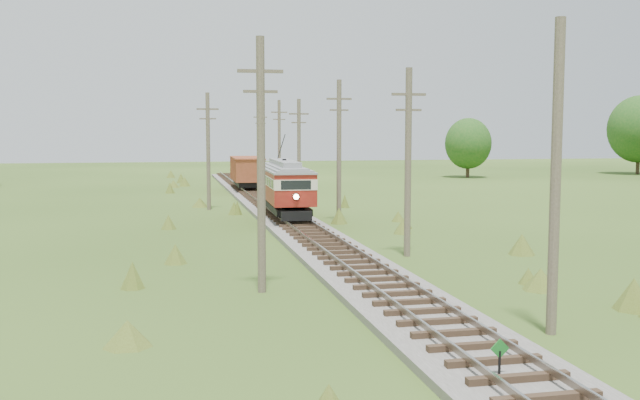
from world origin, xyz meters
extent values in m
cube|color=#605B54|center=(0.00, 34.00, 0.12)|extent=(3.60, 96.00, 0.25)
cube|color=#726659|center=(-0.72, 34.00, 0.48)|extent=(0.08, 96.00, 0.17)
cube|color=#726659|center=(0.72, 34.00, 0.48)|extent=(0.08, 96.00, 0.17)
cube|color=#2D2116|center=(0.00, 34.00, 0.33)|extent=(2.40, 96.00, 0.16)
cylinder|color=black|center=(-0.20, 1.50, 0.40)|extent=(0.06, 0.06, 0.80)
cube|color=#197223|center=(-0.20, 1.50, 0.85)|extent=(0.45, 0.03, 0.45)
cube|color=black|center=(0.00, 32.89, 0.96)|extent=(2.49, 9.97, 0.40)
cube|color=maroon|center=(0.00, 32.89, 1.86)|extent=(2.89, 10.84, 0.99)
cube|color=beige|center=(0.00, 32.89, 2.67)|extent=(2.92, 10.90, 0.63)
cube|color=black|center=(0.00, 32.89, 2.67)|extent=(2.93, 10.41, 0.49)
cube|color=maroon|center=(0.00, 32.89, 3.12)|extent=(2.89, 10.84, 0.27)
cube|color=gray|center=(0.00, 32.89, 3.41)|extent=(2.95, 10.95, 0.34)
cube|color=gray|center=(0.00, 32.89, 3.72)|extent=(1.42, 8.10, 0.36)
sphere|color=#FFF2BF|center=(-0.20, 27.44, 1.99)|extent=(0.32, 0.32, 0.32)
cylinder|color=black|center=(0.06, 34.51, 4.73)|extent=(0.20, 4.18, 1.73)
cylinder|color=black|center=(-0.82, 28.85, 0.92)|extent=(0.13, 0.72, 0.72)
cylinder|color=black|center=(0.53, 28.80, 0.92)|extent=(0.13, 0.72, 0.72)
cylinder|color=black|center=(-0.53, 36.99, 0.92)|extent=(0.13, 0.72, 0.72)
cylinder|color=black|center=(0.82, 36.94, 0.92)|extent=(0.13, 0.72, 0.72)
cube|color=black|center=(0.00, 55.43, 0.92)|extent=(2.30, 7.47, 0.52)
cube|color=brown|center=(0.00, 55.43, 2.21)|extent=(2.86, 8.30, 2.06)
cube|color=brown|center=(0.00, 55.43, 3.29)|extent=(2.92, 8.47, 0.12)
cylinder|color=black|center=(-0.83, 52.97, 0.97)|extent=(0.14, 0.83, 0.82)
cylinder|color=black|center=(0.72, 52.94, 0.97)|extent=(0.14, 0.83, 0.82)
cylinder|color=black|center=(-0.72, 57.92, 0.97)|extent=(0.14, 0.83, 0.82)
cylinder|color=black|center=(0.83, 57.89, 0.97)|extent=(0.14, 0.83, 0.82)
cone|color=gray|center=(3.06, 52.74, 0.66)|extent=(3.50, 3.50, 1.31)
cone|color=gray|center=(3.94, 51.65, 0.38)|extent=(1.97, 1.97, 0.76)
cylinder|color=brown|center=(3.10, 5.00, 4.40)|extent=(0.30, 0.30, 8.80)
cylinder|color=brown|center=(3.30, 18.00, 4.30)|extent=(0.30, 0.30, 8.60)
cube|color=brown|center=(3.30, 18.00, 7.40)|extent=(1.60, 0.12, 0.12)
cube|color=brown|center=(3.30, 18.00, 6.70)|extent=(1.20, 0.10, 0.10)
cylinder|color=brown|center=(3.20, 31.00, 4.50)|extent=(0.30, 0.30, 9.00)
cube|color=brown|center=(3.20, 31.00, 7.80)|extent=(1.60, 0.12, 0.12)
cube|color=brown|center=(3.20, 31.00, 7.10)|extent=(1.20, 0.10, 0.10)
cylinder|color=brown|center=(3.00, 44.00, 4.20)|extent=(0.30, 0.30, 8.40)
cube|color=brown|center=(3.00, 44.00, 7.20)|extent=(1.60, 0.12, 0.12)
cube|color=brown|center=(3.00, 44.00, 6.50)|extent=(1.20, 0.10, 0.10)
cylinder|color=brown|center=(3.40, 57.00, 4.45)|extent=(0.30, 0.30, 8.90)
cube|color=brown|center=(3.40, 57.00, 7.70)|extent=(1.60, 0.12, 0.12)
cube|color=brown|center=(3.40, 57.00, 7.00)|extent=(1.20, 0.10, 0.10)
cylinder|color=brown|center=(3.20, 70.00, 4.35)|extent=(0.30, 0.30, 8.70)
cube|color=brown|center=(3.20, 70.00, 7.50)|extent=(1.60, 0.12, 0.12)
cube|color=brown|center=(3.20, 70.00, 6.80)|extent=(1.20, 0.10, 0.10)
cylinder|color=brown|center=(-4.20, 12.00, 4.50)|extent=(0.30, 0.30, 9.00)
cube|color=brown|center=(-4.20, 12.00, 7.80)|extent=(1.60, 0.12, 0.12)
cube|color=brown|center=(-4.20, 12.00, 7.10)|extent=(1.20, 0.10, 0.10)
cylinder|color=brown|center=(-4.50, 40.00, 4.30)|extent=(0.30, 0.30, 8.60)
cube|color=brown|center=(-4.50, 40.00, 7.40)|extent=(1.60, 0.12, 0.12)
cube|color=brown|center=(-4.50, 40.00, 6.70)|extent=(1.20, 0.10, 0.10)
cylinder|color=#38281C|center=(56.00, 74.00, 1.80)|extent=(0.50, 0.50, 3.60)
ellipsoid|color=#174D18|center=(56.00, 74.00, 6.20)|extent=(8.40, 8.40, 9.24)
cylinder|color=#38281C|center=(30.00, 72.00, 1.26)|extent=(0.50, 0.50, 2.52)
ellipsoid|color=#174D18|center=(30.00, 72.00, 4.34)|extent=(5.88, 5.88, 6.47)
camera|label=1|loc=(-7.39, -12.88, 5.66)|focal=40.00mm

